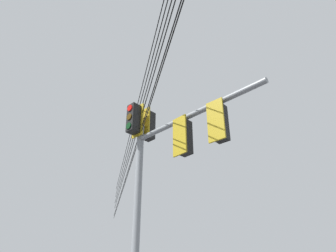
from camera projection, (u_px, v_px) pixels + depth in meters
name	position (u px, v px, depth m)	size (l,w,h in m)	color
signal_mast_assembly	(160.00, 164.00, 8.37)	(3.78, 2.78, 7.32)	gray
overhead_wire_span	(137.00, 125.00, 10.74)	(8.60, 21.08, 2.59)	black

